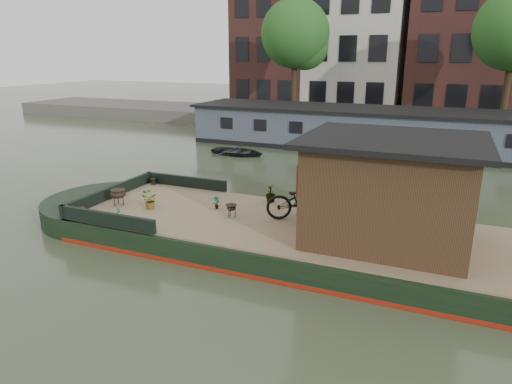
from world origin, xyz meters
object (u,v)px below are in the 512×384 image
at_px(brazier_rear, 231,211).
at_px(dinghy, 238,149).
at_px(bicycle, 304,200).
at_px(brazier_front, 118,197).
at_px(cabin, 389,189).
at_px(potted_plant_a, 216,202).

xyz_separation_m(brazier_rear, dinghy, (-4.49, 9.93, -0.54)).
xyz_separation_m(bicycle, brazier_front, (-5.25, -0.99, -0.28)).
distance_m(cabin, dinghy, 13.07).
bearing_deg(brazier_rear, brazier_front, -173.88).
relative_size(bicycle, dinghy, 0.71).
height_order(brazier_front, dinghy, brazier_front).
xyz_separation_m(brazier_front, brazier_rear, (3.44, 0.37, -0.06)).
xyz_separation_m(cabin, potted_plant_a, (-4.69, 0.34, -1.04)).
height_order(bicycle, brazier_rear, bicycle).
distance_m(potted_plant_a, brazier_front, 2.87).
xyz_separation_m(potted_plant_a, dinghy, (-3.80, 9.47, -0.55)).
height_order(potted_plant_a, dinghy, potted_plant_a).
relative_size(cabin, bicycle, 2.04).
bearing_deg(brazier_rear, dinghy, 114.34).
height_order(brazier_front, brazier_rear, brazier_front).
distance_m(bicycle, brazier_front, 5.35).
height_order(cabin, dinghy, cabin).
xyz_separation_m(brazier_front, dinghy, (-1.05, 10.30, -0.60)).
bearing_deg(bicycle, cabin, -127.28).
bearing_deg(brazier_rear, potted_plant_a, 146.54).
bearing_deg(dinghy, brazier_front, -170.01).
bearing_deg(brazier_rear, bicycle, 18.83).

